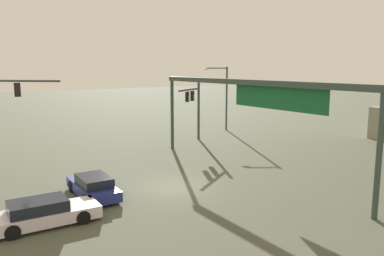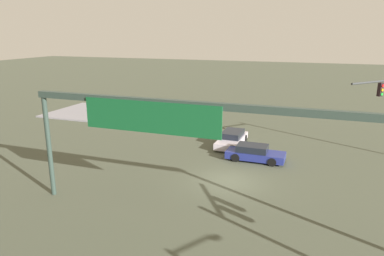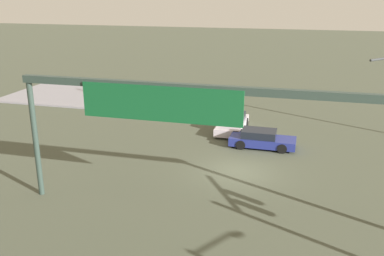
# 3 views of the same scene
# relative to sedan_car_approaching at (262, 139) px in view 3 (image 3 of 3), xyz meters

# --- Properties ---
(ground_plane) EXTENTS (204.66, 204.66, 0.00)m
(ground_plane) POSITION_rel_sedan_car_approaching_xyz_m (0.90, 4.51, -0.57)
(ground_plane) COLOR #4D5341
(sidewalk_corner) EXTENTS (14.20, 8.76, 0.15)m
(sidewalk_corner) POSITION_rel_sedan_car_approaching_xyz_m (19.26, -10.11, -0.50)
(sidewalk_corner) COLOR gray
(sidewalk_corner) RESTS_ON ground
(overhead_sign_gantry) EXTENTS (19.23, 0.43, 6.28)m
(overhead_sign_gantry) POSITION_rel_sedan_car_approaching_xyz_m (1.50, 10.07, 4.67)
(overhead_sign_gantry) COLOR #31423A
(overhead_sign_gantry) RESTS_ON ground
(sedan_car_approaching) EXTENTS (4.40, 1.85, 1.21)m
(sedan_car_approaching) POSITION_rel_sedan_car_approaching_xyz_m (0.00, 0.00, 0.00)
(sedan_car_approaching) COLOR navy
(sedan_car_approaching) RESTS_ON ground
(sedan_car_waiting_far) EXTENTS (1.97, 4.76, 1.21)m
(sedan_car_waiting_far) POSITION_rel_sedan_car_approaching_xyz_m (2.55, -3.17, 0.00)
(sedan_car_waiting_far) COLOR silver
(sedan_car_waiting_far) RESTS_ON ground
(fire_hydrant_on_curb) EXTENTS (0.33, 0.22, 0.71)m
(fire_hydrant_on_curb) POSITION_rel_sedan_car_approaching_xyz_m (19.64, -11.82, -0.09)
(fire_hydrant_on_curb) COLOR #D9A10C
(fire_hydrant_on_curb) RESTS_ON sidewalk_corner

